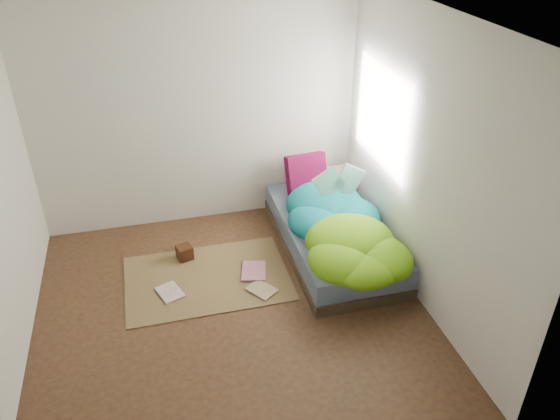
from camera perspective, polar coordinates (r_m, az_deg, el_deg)
The scene contains 12 objects.
ground at distance 5.12m, azimuth -5.04°, elevation -10.58°, with size 3.50×3.50×0.00m, color #3D2317.
room_walls at distance 4.23m, azimuth -5.89°, elevation 6.20°, with size 3.54×3.54×2.62m.
bed at distance 5.82m, azimuth 5.49°, elevation -2.74°, with size 1.00×2.00×0.34m.
duvet at distance 5.46m, azimuth 6.43°, elevation -1.00°, with size 0.96×1.84×0.34m, color #076D79, non-canonical shape.
rug at distance 5.53m, azimuth -7.61°, elevation -7.07°, with size 1.60×1.10×0.01m, color brown.
pillow_floral at distance 6.41m, azimuth 4.86°, elevation 3.12°, with size 0.57×0.36×0.13m, color beige.
pillow_magenta at distance 6.18m, azimuth 2.76°, elevation 3.79°, with size 0.45×0.14×0.45m, color #4E0525.
open_book at distance 5.66m, azimuth 6.27°, elevation 3.87°, with size 0.47×0.10×0.29m, color #38822A, non-canonical shape.
wooden_box at distance 5.78m, azimuth -9.93°, elevation -4.38°, with size 0.15×0.15×0.15m, color #33170B.
floor_book_a at distance 5.36m, azimuth -12.43°, elevation -8.81°, with size 0.20×0.28×0.02m, color white.
floor_book_b at distance 5.54m, azimuth -4.03°, elevation -6.41°, with size 0.24×0.32×0.03m, color pink.
floor_book_c at distance 5.26m, azimuth -2.65°, elevation -8.88°, with size 0.20×0.27×0.02m, color tan.
Camera 1 is at (-0.53, -3.80, 3.39)m, focal length 35.00 mm.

